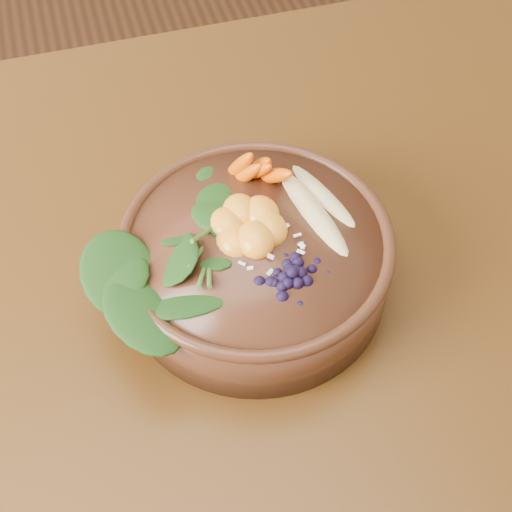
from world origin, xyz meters
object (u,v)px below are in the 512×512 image
dining_table (73,333)px  kale_heap (188,207)px  mandarin_cluster (248,217)px  carrot_cluster (256,148)px  stoneware_bowl (256,261)px  banana_halves (319,194)px  blueberry_pile (293,264)px

dining_table → kale_heap: 0.25m
dining_table → mandarin_cluster: (0.22, -0.03, 0.19)m
kale_heap → carrot_cluster: bearing=28.2°
stoneware_bowl → mandarin_cluster: size_ratio=3.15×
banana_halves → mandarin_cluster: mandarin_cluster is taller
kale_heap → banana_halves: 0.14m
kale_heap → mandarin_cluster: 0.06m
dining_table → kale_heap: bearing=-2.6°
carrot_cluster → banana_halves: carrot_cluster is taller
dining_table → stoneware_bowl: (0.22, -0.05, 0.13)m
kale_heap → stoneware_bowl: bearing=-35.4°
stoneware_bowl → carrot_cluster: bearing=74.0°
banana_halves → blueberry_pile: size_ratio=1.27×
dining_table → carrot_cluster: bearing=9.2°
banana_halves → stoneware_bowl: bearing=-177.3°
carrot_cluster → blueberry_pile: 0.15m
kale_heap → banana_halves: kale_heap is taller
dining_table → stoneware_bowl: bearing=-13.0°
carrot_cluster → banana_halves: (0.05, -0.06, -0.03)m
kale_heap → banana_halves: size_ratio=1.12×
mandarin_cluster → kale_heap: bearing=155.9°
kale_heap → carrot_cluster: size_ratio=2.38×
stoneware_bowl → carrot_cluster: size_ratio=3.62×
kale_heap → carrot_cluster: 0.10m
blueberry_pile → banana_halves: bearing=56.2°
stoneware_bowl → banana_halves: 0.10m
mandarin_cluster → stoneware_bowl: bearing=-78.6°
dining_table → banana_halves: banana_halves is taller
dining_table → mandarin_cluster: 0.29m
blueberry_pile → dining_table: bearing=155.9°
kale_heap → carrot_cluster: (0.09, 0.05, 0.02)m
mandarin_cluster → carrot_cluster: bearing=67.9°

